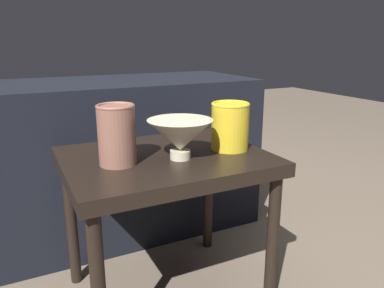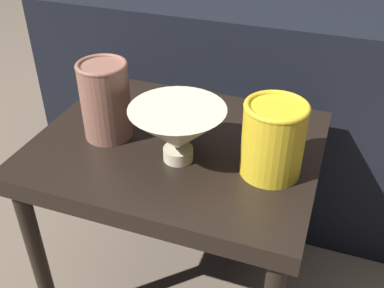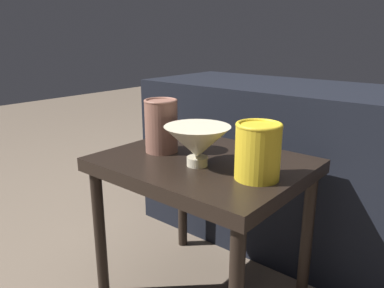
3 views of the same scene
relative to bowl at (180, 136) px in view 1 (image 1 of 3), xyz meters
The scene contains 5 objects.
table 0.14m from the bowl, 113.44° to the left, with size 0.58×0.47×0.48m.
couch_backdrop 0.63m from the bowl, 92.39° to the left, with size 1.12×0.50×0.64m.
bowl is the anchor object (origin of this frame).
vase_textured_left 0.17m from the bowl, 168.97° to the left, with size 0.10×0.10×0.16m.
vase_colorful_right 0.18m from the bowl, ahead, with size 0.12×0.12×0.15m.
Camera 1 is at (-0.39, -0.98, 0.81)m, focal length 35.00 mm.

